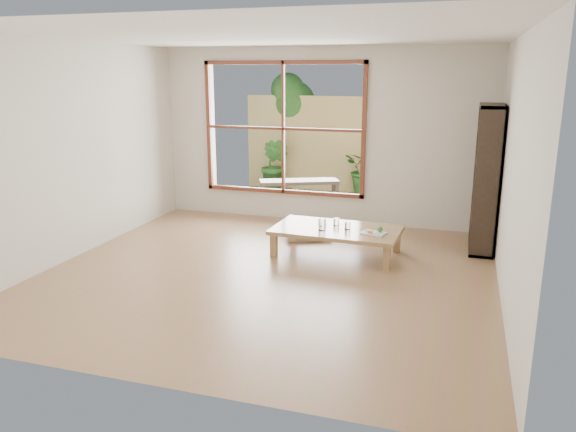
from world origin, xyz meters
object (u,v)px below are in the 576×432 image
low_table (337,231)px  food_tray (375,232)px  bookshelf (486,179)px  garden_bench (299,183)px

low_table → food_tray: food_tray is taller
bookshelf → garden_bench: bookshelf is taller
garden_bench → bookshelf: bearing=-52.8°
low_table → bookshelf: size_ratio=0.86×
garden_bench → low_table: bearing=-87.4°
food_tray → garden_bench: garden_bench is taller
bookshelf → garden_bench: 3.40m
low_table → food_tray: bearing=-9.5°
food_tray → garden_bench: size_ratio=0.23×
food_tray → garden_bench: (-1.68, 2.50, 0.02)m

